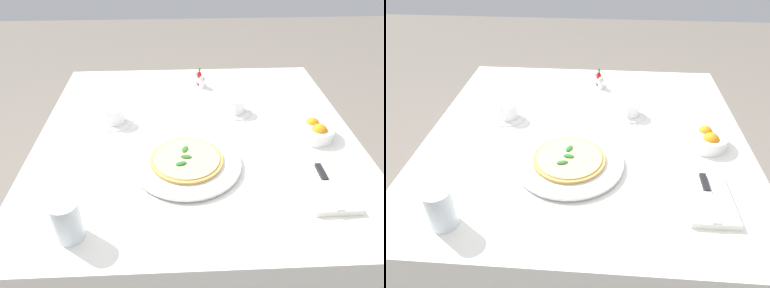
# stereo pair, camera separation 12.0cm
# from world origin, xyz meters

# --- Properties ---
(ground_plane) EXTENTS (8.00, 8.00, 0.00)m
(ground_plane) POSITION_xyz_m (0.00, 0.00, 0.00)
(ground_plane) COLOR slate
(dining_table) EXTENTS (1.14, 1.14, 0.74)m
(dining_table) POSITION_xyz_m (0.00, 0.00, 0.61)
(dining_table) COLOR white
(dining_table) RESTS_ON ground_plane
(pizza_plate) EXTENTS (0.35, 0.35, 0.02)m
(pizza_plate) POSITION_xyz_m (0.18, -0.04, 0.75)
(pizza_plate) COLOR white
(pizza_plate) RESTS_ON dining_table
(pizza) EXTENTS (0.23, 0.23, 0.02)m
(pizza) POSITION_xyz_m (0.18, -0.04, 0.77)
(pizza) COLOR tan
(pizza) RESTS_ON pizza_plate
(coffee_cup_near_right) EXTENTS (0.13, 0.13, 0.07)m
(coffee_cup_near_right) POSITION_xyz_m (-0.09, -0.30, 0.77)
(coffee_cup_near_right) COLOR white
(coffee_cup_near_right) RESTS_ON dining_table
(coffee_cup_far_left) EXTENTS (0.13, 0.13, 0.06)m
(coffee_cup_far_left) POSITION_xyz_m (-0.15, 0.16, 0.77)
(coffee_cup_far_left) COLOR white
(coffee_cup_far_left) RESTS_ON dining_table
(water_glass_left_edge) EXTENTS (0.07, 0.07, 0.12)m
(water_glass_left_edge) POSITION_xyz_m (0.45, -0.35, 0.79)
(water_glass_left_edge) COLOR white
(water_glass_left_edge) RESTS_ON dining_table
(napkin_folded) EXTENTS (0.22, 0.13, 0.02)m
(napkin_folded) POSITION_xyz_m (0.31, 0.36, 0.75)
(napkin_folded) COLOR white
(napkin_folded) RESTS_ON dining_table
(dinner_knife) EXTENTS (0.20, 0.02, 0.01)m
(dinner_knife) POSITION_xyz_m (0.31, 0.36, 0.77)
(dinner_knife) COLOR silver
(dinner_knife) RESTS_ON napkin_folded
(citrus_bowl) EXTENTS (0.15, 0.15, 0.07)m
(citrus_bowl) POSITION_xyz_m (0.03, 0.42, 0.77)
(citrus_bowl) COLOR white
(citrus_bowl) RESTS_ON dining_table
(hot_sauce_bottle) EXTENTS (0.02, 0.02, 0.08)m
(hot_sauce_bottle) POSITION_xyz_m (-0.40, 0.04, 0.78)
(hot_sauce_bottle) COLOR #B7140F
(hot_sauce_bottle) RESTS_ON dining_table
(salt_shaker) EXTENTS (0.03, 0.03, 0.06)m
(salt_shaker) POSITION_xyz_m (-0.37, 0.05, 0.77)
(salt_shaker) COLOR white
(salt_shaker) RESTS_ON dining_table
(pepper_shaker) EXTENTS (0.03, 0.03, 0.06)m
(pepper_shaker) POSITION_xyz_m (-0.43, 0.03, 0.77)
(pepper_shaker) COLOR white
(pepper_shaker) RESTS_ON dining_table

